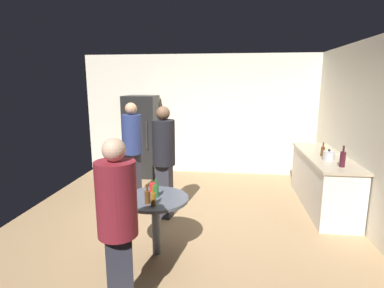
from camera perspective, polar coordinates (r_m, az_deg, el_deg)
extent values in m
cube|color=#9E7C56|center=(4.85, -1.87, -14.65)|extent=(5.20, 5.20, 0.10)
cube|color=silver|center=(7.00, 1.42, 5.50)|extent=(5.32, 0.06, 2.70)
cube|color=silver|center=(4.77, 31.00, 0.96)|extent=(0.06, 5.20, 2.70)
cube|color=black|center=(6.88, -9.38, 1.46)|extent=(0.70, 0.65, 1.80)
cube|color=#262628|center=(6.49, -8.47, 1.68)|extent=(0.03, 0.03, 0.60)
cube|color=beige|center=(5.64, 23.30, -6.55)|extent=(0.60, 2.05, 0.86)
cube|color=tan|center=(5.52, 23.67, -2.10)|extent=(0.64, 2.09, 0.04)
cylinder|color=#B2B2B7|center=(5.16, 24.28, -2.01)|extent=(0.17, 0.17, 0.14)
sphere|color=black|center=(5.15, 24.36, -1.06)|extent=(0.04, 0.04, 0.04)
cone|color=#B2B2B7|center=(5.20, 25.51, -1.88)|extent=(0.09, 0.04, 0.06)
cylinder|color=#3F141E|center=(4.83, 26.42, -2.60)|extent=(0.08, 0.08, 0.22)
cylinder|color=#3F141E|center=(4.80, 26.59, -0.81)|extent=(0.03, 0.03, 0.09)
cylinder|color=#593314|center=(5.40, 23.34, -1.33)|extent=(0.06, 0.06, 0.15)
cylinder|color=#593314|center=(5.38, 23.43, -0.13)|extent=(0.02, 0.02, 0.08)
cylinder|color=#4C515B|center=(3.87, -6.77, -15.25)|extent=(0.10, 0.10, 0.70)
cylinder|color=#4C515B|center=(3.72, -6.90, -10.19)|extent=(0.80, 0.80, 0.03)
cylinder|color=#8C5919|center=(3.47, -7.28, -10.23)|extent=(0.06, 0.06, 0.15)
cylinder|color=#8C5919|center=(3.43, -7.33, -8.44)|extent=(0.02, 0.02, 0.08)
cylinder|color=#593314|center=(3.53, -8.38, -9.85)|extent=(0.06, 0.06, 0.15)
cylinder|color=#593314|center=(3.49, -8.43, -8.09)|extent=(0.02, 0.02, 0.08)
cylinder|color=#26662D|center=(3.70, -6.75, -8.76)|extent=(0.06, 0.06, 0.15)
cylinder|color=#26662D|center=(3.67, -6.79, -7.08)|extent=(0.02, 0.02, 0.08)
cylinder|color=red|center=(3.89, -7.43, -8.10)|extent=(0.08, 0.08, 0.11)
cube|color=#2D2D38|center=(5.53, -10.89, -6.11)|extent=(0.27, 0.28, 0.86)
cylinder|color=navy|center=(5.35, -11.20, 1.79)|extent=(0.48, 0.48, 0.68)
sphere|color=tan|center=(5.29, -11.39, 6.53)|extent=(0.20, 0.20, 0.20)
cube|color=#2D2D38|center=(4.78, -5.17, -8.81)|extent=(0.25, 0.22, 0.86)
cylinder|color=black|center=(4.57, -5.34, 0.27)|extent=(0.41, 0.41, 0.68)
sphere|color=brown|center=(4.51, -5.45, 5.79)|extent=(0.20, 0.20, 0.20)
cube|color=#2D2D38|center=(2.98, -13.25, -23.15)|extent=(0.26, 0.23, 0.82)
cylinder|color=maroon|center=(2.64, -13.99, -9.98)|extent=(0.43, 0.43, 0.65)
sphere|color=#D8AD8C|center=(2.52, -14.45, -1.05)|extent=(0.19, 0.19, 0.19)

